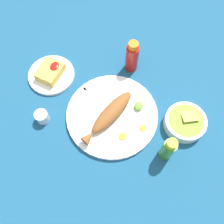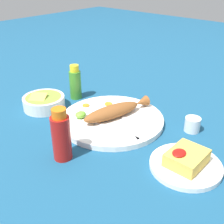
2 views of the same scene
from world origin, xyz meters
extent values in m
plane|color=navy|center=(0.00, 0.00, 0.00)|extent=(4.00, 4.00, 0.00)
cylinder|color=white|center=(0.00, 0.00, 0.01)|extent=(0.35, 0.35, 0.02)
ellipsoid|color=brown|center=(0.00, 0.00, 0.04)|extent=(0.22, 0.11, 0.04)
cone|color=brown|center=(-0.12, 0.03, 0.04)|extent=(0.05, 0.05, 0.04)
cube|color=silver|center=(-0.01, 0.05, 0.02)|extent=(0.06, 0.11, 0.00)
cube|color=silver|center=(0.03, 0.13, 0.02)|extent=(0.05, 0.07, 0.00)
cube|color=silver|center=(0.06, 0.02, 0.02)|extent=(0.02, 0.12, 0.00)
cube|color=silver|center=(0.05, 0.11, 0.02)|extent=(0.02, 0.07, 0.00)
cylinder|color=orange|center=(-0.06, -0.07, 0.02)|extent=(0.03, 0.03, 0.00)
cylinder|color=orange|center=(0.00, -0.13, 0.02)|extent=(0.03, 0.03, 0.00)
ellipsoid|color=#6BB233|center=(0.07, -0.08, 0.03)|extent=(0.04, 0.03, 0.02)
cylinder|color=#B21914|center=(0.24, 0.03, 0.06)|extent=(0.05, 0.05, 0.13)
cylinder|color=orange|center=(0.24, 0.03, 0.14)|extent=(0.04, 0.04, 0.02)
cylinder|color=#3D8428|center=(-0.05, -0.24, 0.06)|extent=(0.05, 0.05, 0.11)
cylinder|color=yellow|center=(-0.05, -0.24, 0.12)|extent=(0.03, 0.03, 0.03)
cylinder|color=silver|center=(-0.13, 0.23, 0.02)|extent=(0.05, 0.05, 0.05)
cylinder|color=white|center=(-0.13, 0.23, 0.01)|extent=(0.04, 0.04, 0.02)
cylinder|color=white|center=(0.05, 0.30, 0.01)|extent=(0.19, 0.19, 0.01)
cube|color=gold|center=(0.05, 0.30, 0.03)|extent=(0.10, 0.08, 0.04)
ellipsoid|color=#AD140F|center=(0.07, 0.29, 0.05)|extent=(0.04, 0.03, 0.01)
cylinder|color=white|center=(0.09, -0.26, 0.02)|extent=(0.15, 0.15, 0.04)
cylinder|color=olive|center=(0.09, -0.26, 0.04)|extent=(0.13, 0.13, 0.02)
cube|color=gold|center=(0.12, -0.26, 0.05)|extent=(0.09, 0.09, 0.02)
camera|label=1|loc=(-0.34, -0.17, 0.88)|focal=40.00mm
camera|label=2|loc=(0.61, 0.55, 0.48)|focal=45.00mm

